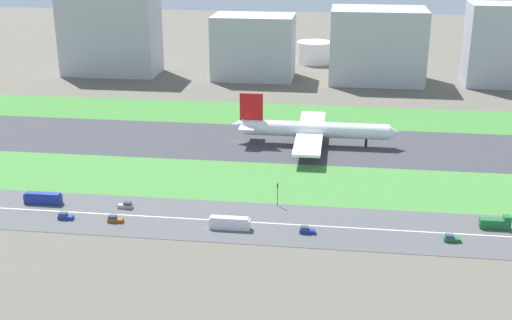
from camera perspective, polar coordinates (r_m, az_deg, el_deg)
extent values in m
plane|color=#5B564C|center=(261.67, -1.62, 1.58)|extent=(800.00, 800.00, 0.00)
cube|color=#38383D|center=(261.65, -1.62, 1.59)|extent=(280.00, 46.00, 0.10)
cube|color=#3D7A33|center=(300.43, -0.39, 4.02)|extent=(280.00, 36.00, 0.10)
cube|color=#427F38|center=(223.68, -3.27, -1.68)|extent=(280.00, 36.00, 0.10)
cube|color=#4C4C4F|center=(194.90, -5.00, -5.11)|extent=(280.00, 28.00, 0.10)
cube|color=silver|center=(194.87, -5.00, -5.09)|extent=(266.00, 0.50, 0.01)
cylinder|color=white|center=(256.87, 5.14, 2.63)|extent=(56.00, 6.00, 6.00)
cone|color=white|center=(257.56, 11.82, 2.32)|extent=(4.00, 5.70, 5.70)
cone|color=white|center=(259.51, -1.60, 3.06)|extent=(5.00, 5.40, 5.40)
cube|color=red|center=(256.73, -0.40, 4.56)|extent=(9.00, 0.80, 11.00)
cube|color=white|center=(258.80, -0.62, 3.07)|extent=(6.00, 16.00, 0.60)
cube|color=white|center=(271.64, 4.86, 3.33)|extent=(10.00, 26.00, 1.00)
cylinder|color=gray|center=(266.50, 4.99, 2.51)|extent=(5.00, 3.20, 3.20)
cube|color=white|center=(243.05, 4.50, 1.34)|extent=(10.00, 26.00, 1.00)
cylinder|color=gray|center=(249.39, 4.79, 1.28)|extent=(5.00, 3.20, 3.20)
cylinder|color=black|center=(258.32, 9.45, 1.46)|extent=(1.00, 1.00, 3.20)
cylinder|color=black|center=(261.76, 4.27, 1.93)|extent=(1.00, 1.00, 3.20)
cylinder|color=black|center=(255.12, 4.17, 1.45)|extent=(1.00, 1.00, 3.20)
cube|color=silver|center=(187.96, -2.29, -5.51)|extent=(11.60, 2.50, 3.00)
cube|color=silver|center=(187.23, -2.32, -5.02)|extent=(10.80, 2.30, 0.50)
cube|color=navy|center=(214.28, -17.86, -3.21)|extent=(11.60, 2.50, 3.00)
cube|color=navy|center=(213.59, -17.89, -2.78)|extent=(10.80, 2.30, 0.50)
cube|color=#19662D|center=(199.83, 19.86, -5.18)|extent=(8.40, 2.50, 2.80)
cube|color=#19662D|center=(199.78, 20.83, -4.69)|extent=(2.00, 2.30, 1.20)
cube|color=navy|center=(201.77, -16.05, -4.77)|extent=(4.40, 1.80, 1.10)
cube|color=#333D4C|center=(201.68, -16.29, -4.49)|extent=(2.20, 1.66, 0.90)
cube|color=brown|center=(196.44, -12.01, -5.09)|extent=(4.40, 1.80, 1.10)
cube|color=#333D4C|center=(196.28, -12.25, -4.81)|extent=(2.20, 1.66, 0.90)
cube|color=#99999E|center=(205.13, -11.20, -3.93)|extent=(4.40, 1.80, 1.10)
cube|color=#333D4C|center=(204.49, -11.01, -3.69)|extent=(2.20, 1.66, 0.90)
cube|color=#19662D|center=(188.74, 16.53, -6.59)|extent=(4.40, 1.80, 1.10)
cube|color=#333D4C|center=(188.17, 16.32, -6.31)|extent=(2.20, 1.66, 0.90)
cube|color=navy|center=(186.19, 4.45, -6.14)|extent=(4.40, 1.80, 1.10)
cube|color=#333D4C|center=(185.79, 4.21, -5.85)|extent=(2.20, 1.66, 0.90)
cylinder|color=#4C4C51|center=(202.19, 1.85, -3.14)|extent=(0.24, 0.24, 6.00)
cube|color=black|center=(200.81, 1.87, -2.20)|extent=(0.36, 0.36, 1.20)
sphere|color=#19D826|center=(200.51, 1.86, -2.14)|extent=(0.24, 0.24, 0.24)
cube|color=#B2B2B7|center=(386.03, -12.46, 11.10)|extent=(52.87, 26.51, 52.50)
cube|color=#B2B2B7|center=(368.29, -0.20, 9.72)|extent=(43.99, 28.72, 34.43)
cube|color=#B2B2B7|center=(365.13, 10.40, 9.68)|extent=(49.92, 33.93, 39.02)
cube|color=#B2B2B7|center=(374.72, 21.17, 9.21)|extent=(46.44, 24.09, 42.56)
cylinder|color=silver|center=(413.89, 0.64, 9.53)|extent=(18.77, 18.77, 15.58)
cylinder|color=silver|center=(411.63, 5.04, 9.21)|extent=(21.42, 21.42, 13.03)
cylinder|color=silver|center=(411.01, 9.15, 9.35)|extent=(18.76, 18.76, 17.66)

